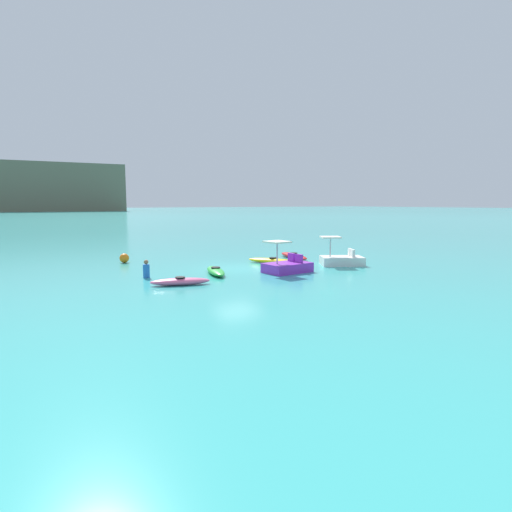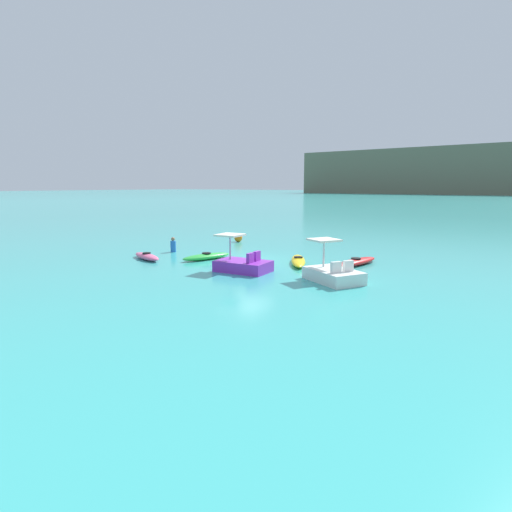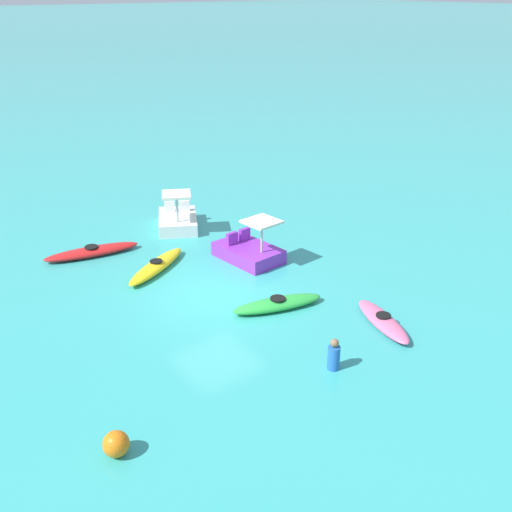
# 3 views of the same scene
# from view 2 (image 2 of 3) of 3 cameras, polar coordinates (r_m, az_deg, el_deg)

# --- Properties ---
(ground_plane) EXTENTS (600.00, 600.00, 0.00)m
(ground_plane) POSITION_cam_2_polar(r_m,az_deg,el_deg) (22.22, -1.32, -0.55)
(ground_plane) COLOR #38ADA8
(headland_cliff) EXTENTS (134.55, 56.66, 20.24)m
(headland_cliff) POSITION_cam_2_polar(r_m,az_deg,el_deg) (219.81, 25.03, 10.28)
(headland_cliff) COLOR #6B6651
(headland_cliff) RESTS_ON ground_plane
(kayak_yellow) EXTENTS (2.25, 3.17, 0.37)m
(kayak_yellow) POSITION_cam_2_polar(r_m,az_deg,el_deg) (21.20, 5.73, -0.64)
(kayak_yellow) COLOR yellow
(kayak_yellow) RESTS_ON ground_plane
(kayak_pink) EXTENTS (2.71, 1.46, 0.37)m
(kayak_pink) POSITION_cam_2_polar(r_m,az_deg,el_deg) (23.10, -14.55, -0.05)
(kayak_pink) COLOR pink
(kayak_pink) RESTS_ON ground_plane
(kayak_green) EXTENTS (1.48, 2.97, 0.37)m
(kayak_green) POSITION_cam_2_polar(r_m,az_deg,el_deg) (22.50, -6.71, -0.06)
(kayak_green) COLOR green
(kayak_green) RESTS_ON ground_plane
(kayak_red) EXTENTS (1.33, 3.50, 0.37)m
(kayak_red) POSITION_cam_2_polar(r_m,az_deg,el_deg) (21.30, 13.34, -0.80)
(kayak_red) COLOR red
(kayak_red) RESTS_ON ground_plane
(pedal_boat_purple) EXTENTS (2.56, 1.71, 1.68)m
(pedal_boat_purple) POSITION_cam_2_polar(r_m,az_deg,el_deg) (19.23, -1.80, -1.12)
(pedal_boat_purple) COLOR purple
(pedal_boat_purple) RESTS_ON ground_plane
(pedal_boat_white) EXTENTS (2.83, 2.48, 1.68)m
(pedal_boat_white) POSITION_cam_2_polar(r_m,az_deg,el_deg) (17.50, 10.37, -2.33)
(pedal_boat_white) COLOR white
(pedal_boat_white) RESTS_ON ground_plane
(buoy_orange) EXTENTS (0.57, 0.57, 0.57)m
(buoy_orange) POSITION_cam_2_polar(r_m,az_deg,el_deg) (29.39, -2.41, 2.48)
(buoy_orange) COLOR orange
(buoy_orange) RESTS_ON ground_plane
(person_near_shore) EXTENTS (0.37, 0.37, 0.88)m
(person_near_shore) POSITION_cam_2_polar(r_m,az_deg,el_deg) (25.34, -11.13, 1.41)
(person_near_shore) COLOR blue
(person_near_shore) RESTS_ON ground_plane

